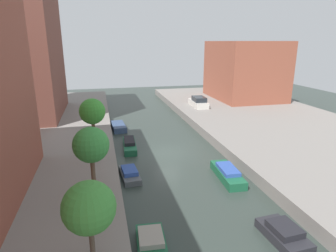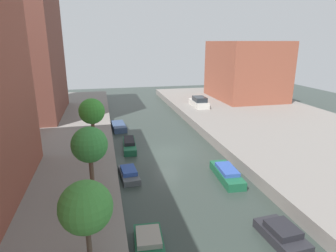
# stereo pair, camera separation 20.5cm
# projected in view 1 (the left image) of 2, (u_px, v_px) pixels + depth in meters

# --- Properties ---
(ground_plane) EXTENTS (84.00, 84.00, 0.00)m
(ground_plane) POSITION_uv_depth(u_px,v_px,m) (167.00, 153.00, 27.94)
(ground_plane) COLOR #2D3833
(quay_right) EXTENTS (20.00, 64.00, 1.00)m
(quay_right) POSITION_uv_depth(u_px,v_px,m) (302.00, 136.00, 31.13)
(quay_right) COLOR gray
(quay_right) RESTS_ON ground_plane
(apartment_tower_far) EXTENTS (10.00, 13.94, 18.79)m
(apartment_tower_far) POSITION_uv_depth(u_px,v_px,m) (13.00, 41.00, 35.47)
(apartment_tower_far) COLOR brown
(apartment_tower_far) RESTS_ON quay_left
(low_block_right) EXTENTS (10.00, 12.51, 9.45)m
(low_block_right) POSITION_uv_depth(u_px,v_px,m) (245.00, 70.00, 48.41)
(low_block_right) COLOR brown
(low_block_right) RESTS_ON quay_right
(street_tree_0) EXTENTS (2.20, 2.20, 4.10)m
(street_tree_0) POSITION_uv_depth(u_px,v_px,m) (89.00, 208.00, 11.51)
(street_tree_0) COLOR #4C3E32
(street_tree_0) RESTS_ON quay_left
(street_tree_1) EXTENTS (2.17, 2.17, 4.58)m
(street_tree_1) POSITION_uv_depth(u_px,v_px,m) (91.00, 145.00, 17.05)
(street_tree_1) COLOR brown
(street_tree_1) RESTS_ON quay_left
(street_tree_2) EXTENTS (2.12, 2.12, 4.96)m
(street_tree_2) POSITION_uv_depth(u_px,v_px,m) (92.00, 112.00, 23.49)
(street_tree_2) COLOR brown
(street_tree_2) RESTS_ON quay_left
(parked_car) EXTENTS (1.99, 4.73, 1.49)m
(parked_car) POSITION_uv_depth(u_px,v_px,m) (198.00, 102.00, 43.10)
(parked_car) COLOR beige
(parked_car) RESTS_ON quay_right
(moored_boat_left_1) EXTENTS (1.69, 3.12, 0.83)m
(moored_boat_left_1) POSITION_uv_depth(u_px,v_px,m) (151.00, 244.00, 14.84)
(moored_boat_left_1) COLOR #195638
(moored_boat_left_1) RESTS_ON ground_plane
(moored_boat_left_2) EXTENTS (1.54, 3.37, 0.77)m
(moored_boat_left_2) POSITION_uv_depth(u_px,v_px,m) (130.00, 174.00, 22.77)
(moored_boat_left_2) COLOR #4C5156
(moored_boat_left_2) RESTS_ON ground_plane
(moored_boat_left_3) EXTENTS (1.44, 4.52, 0.95)m
(moored_boat_left_3) POSITION_uv_depth(u_px,v_px,m) (130.00, 145.00, 28.94)
(moored_boat_left_3) COLOR #195638
(moored_boat_left_3) RESTS_ON ground_plane
(moored_boat_left_4) EXTENTS (1.79, 3.93, 0.67)m
(moored_boat_left_4) POSITION_uv_depth(u_px,v_px,m) (118.00, 127.00, 35.24)
(moored_boat_left_4) COLOR #33476B
(moored_boat_left_4) RESTS_ON ground_plane
(moored_boat_right_1) EXTENTS (1.80, 3.14, 0.91)m
(moored_boat_right_1) POSITION_uv_depth(u_px,v_px,m) (284.00, 234.00, 15.58)
(moored_boat_right_1) COLOR #232328
(moored_boat_right_1) RESTS_ON ground_plane
(moored_boat_right_2) EXTENTS (1.66, 4.47, 0.94)m
(moored_boat_right_2) POSITION_uv_depth(u_px,v_px,m) (228.00, 174.00, 22.59)
(moored_boat_right_2) COLOR #195638
(moored_boat_right_2) RESTS_ON ground_plane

